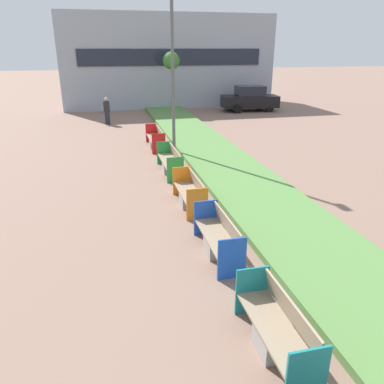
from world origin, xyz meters
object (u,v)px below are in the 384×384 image
at_px(bench_green_frame, 171,163).
at_px(street_lamp_post, 172,39).
at_px(bench_teal_frame, 277,332).
at_px(bench_red_frame, 156,140).
at_px(sapling_tree_far, 171,61).
at_px(pedestrian_walking, 107,111).
at_px(bench_blue_frame, 219,240).
at_px(parked_car_distant, 250,99).
at_px(bench_orange_frame, 190,194).

xyz_separation_m(bench_green_frame, street_lamp_post, (0.61, 2.47, 4.48)).
relative_size(bench_teal_frame, bench_red_frame, 0.83).
xyz_separation_m(bench_red_frame, sapling_tree_far, (2.58, 9.65, 3.26)).
distance_m(bench_green_frame, pedestrian_walking, 10.73).
relative_size(bench_green_frame, sapling_tree_far, 0.57).
bearing_deg(pedestrian_walking, bench_blue_frame, -82.74).
distance_m(bench_blue_frame, parked_car_distant, 21.56).
distance_m(bench_red_frame, parked_car_distant, 12.76).
bearing_deg(street_lamp_post, parked_car_distant, 54.16).
bearing_deg(pedestrian_walking, street_lamp_post, -71.05).
bearing_deg(bench_teal_frame, parked_car_distant, 69.55).
distance_m(street_lamp_post, pedestrian_walking, 9.40).
xyz_separation_m(bench_green_frame, bench_red_frame, (-0.00, 3.97, -0.00)).
xyz_separation_m(bench_orange_frame, bench_red_frame, (0.00, 7.37, 0.01)).
distance_m(street_lamp_post, parked_car_distant, 14.10).
xyz_separation_m(bench_blue_frame, bench_green_frame, (0.00, 6.35, 0.01)).
relative_size(bench_orange_frame, sapling_tree_far, 0.49).
bearing_deg(street_lamp_post, bench_red_frame, 112.04).
distance_m(bench_blue_frame, bench_red_frame, 10.32).
relative_size(bench_orange_frame, pedestrian_walking, 1.25).
bearing_deg(bench_red_frame, parked_car_distant, 47.98).
height_order(bench_blue_frame, bench_red_frame, same).
relative_size(bench_teal_frame, pedestrian_walking, 1.19).
bearing_deg(sapling_tree_far, bench_orange_frame, -98.63).
xyz_separation_m(bench_red_frame, parked_car_distant, (8.53, 9.47, 0.54)).
xyz_separation_m(bench_blue_frame, parked_car_distant, (8.54, 19.79, 0.54)).
xyz_separation_m(bench_teal_frame, sapling_tree_far, (2.59, 23.09, 3.28)).
relative_size(bench_blue_frame, parked_car_distant, 0.48).
xyz_separation_m(street_lamp_post, pedestrian_walking, (-2.76, 8.03, -4.01)).
xyz_separation_m(bench_teal_frame, bench_red_frame, (0.01, 13.44, 0.01)).
height_order(bench_red_frame, sapling_tree_far, sapling_tree_far).
distance_m(bench_teal_frame, bench_red_frame, 13.44).
relative_size(bench_red_frame, parked_car_distant, 0.55).
relative_size(street_lamp_post, parked_car_distant, 2.04).
distance_m(bench_orange_frame, bench_green_frame, 3.40).
height_order(bench_blue_frame, bench_orange_frame, same).
distance_m(bench_blue_frame, bench_orange_frame, 2.95).
bearing_deg(parked_car_distant, bench_orange_frame, -110.10).
bearing_deg(street_lamp_post, pedestrian_walking, 108.95).
xyz_separation_m(street_lamp_post, parked_car_distant, (7.93, 10.97, -3.94)).
distance_m(bench_teal_frame, sapling_tree_far, 23.46).
bearing_deg(bench_blue_frame, bench_teal_frame, -90.03).
xyz_separation_m(bench_teal_frame, bench_orange_frame, (0.00, 6.06, 0.00)).
xyz_separation_m(bench_blue_frame, bench_red_frame, (0.00, 10.32, 0.01)).
relative_size(bench_green_frame, street_lamp_post, 0.27).
bearing_deg(bench_teal_frame, bench_green_frame, 89.97).
height_order(bench_blue_frame, bench_green_frame, same).
bearing_deg(sapling_tree_far, bench_blue_frame, -97.37).
relative_size(bench_teal_frame, street_lamp_post, 0.22).
height_order(bench_teal_frame, street_lamp_post, street_lamp_post).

